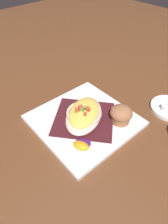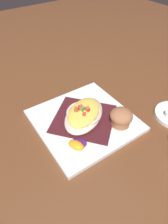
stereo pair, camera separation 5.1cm
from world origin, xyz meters
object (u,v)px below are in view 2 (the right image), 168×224
(orange_garnish, at_px, (77,145))
(creamer_cup_0, at_px, (168,114))
(square_plate, at_px, (84,120))
(muffin, at_px, (121,117))
(gratin_dish, at_px, (84,114))

(orange_garnish, relative_size, creamer_cup_0, 2.66)
(square_plate, xyz_separation_m, muffin, (0.08, -0.08, 0.03))
(gratin_dish, bearing_deg, muffin, -46.78)
(orange_garnish, bearing_deg, creamer_cup_0, -13.14)
(square_plate, bearing_deg, orange_garnish, -136.41)
(square_plate, distance_m, orange_garnish, 0.11)
(gratin_dish, xyz_separation_m, creamer_cup_0, (0.23, -0.15, -0.02))
(orange_garnish, bearing_deg, muffin, -2.53)
(square_plate, xyz_separation_m, creamer_cup_0, (0.23, -0.15, 0.01))
(gratin_dish, relative_size, muffin, 2.95)
(orange_garnish, xyz_separation_m, creamer_cup_0, (0.31, -0.07, -0.00))
(square_plate, xyz_separation_m, orange_garnish, (-0.08, -0.08, 0.01))
(muffin, bearing_deg, creamer_cup_0, -23.29)
(gratin_dish, height_order, muffin, muffin)
(square_plate, bearing_deg, creamer_cup_0, -32.86)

